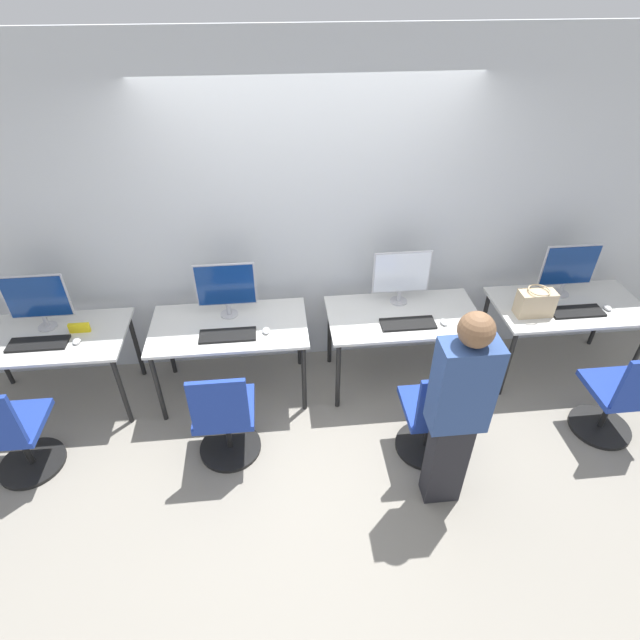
{
  "coord_description": "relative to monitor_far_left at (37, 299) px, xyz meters",
  "views": [
    {
      "loc": [
        -0.32,
        -2.96,
        3.17
      ],
      "look_at": [
        0.0,
        0.14,
        0.87
      ],
      "focal_mm": 28.0,
      "sensor_mm": 36.0,
      "label": 1
    }
  ],
  "objects": [
    {
      "name": "desk_left",
      "position": [
        1.46,
        -0.13,
        -0.35
      ],
      "size": [
        1.27,
        0.69,
        0.72
      ],
      "color": "silver",
      "rests_on": "ground_plane"
    },
    {
      "name": "keyboard_far_right",
      "position": [
        4.37,
        -0.25,
        -0.26
      ],
      "size": [
        0.45,
        0.17,
        0.02
      ],
      "color": "black",
      "rests_on": "desk_far_right"
    },
    {
      "name": "handbag",
      "position": [
        3.99,
        -0.23,
        -0.16
      ],
      "size": [
        0.3,
        0.18,
        0.25
      ],
      "color": "tan",
      "rests_on": "desk_far_right"
    },
    {
      "name": "ground_plane",
      "position": [
        2.18,
        -0.47,
        -0.99
      ],
      "size": [
        20.0,
        20.0,
        0.0
      ],
      "primitive_type": "plane",
      "color": "gray"
    },
    {
      "name": "office_chair_left",
      "position": [
        1.43,
        -0.85,
        -0.61
      ],
      "size": [
        0.48,
        0.48,
        0.92
      ],
      "color": "black",
      "rests_on": "ground_plane"
    },
    {
      "name": "monitor_far_left",
      "position": [
        0.0,
        0.0,
        0.0
      ],
      "size": [
        0.49,
        0.15,
        0.49
      ],
      "color": "#B2B2B7",
      "rests_on": "desk_far_left"
    },
    {
      "name": "office_chair_far_right",
      "position": [
        4.45,
        -0.95,
        -0.61
      ],
      "size": [
        0.48,
        0.48,
        0.92
      ],
      "color": "black",
      "rests_on": "ground_plane"
    },
    {
      "name": "office_chair_right",
      "position": [
        2.97,
        -0.99,
        -0.61
      ],
      "size": [
        0.48,
        0.48,
        0.92
      ],
      "color": "black",
      "rests_on": "ground_plane"
    },
    {
      "name": "desk_right",
      "position": [
        2.91,
        -0.13,
        -0.35
      ],
      "size": [
        1.27,
        0.69,
        0.72
      ],
      "color": "silver",
      "rests_on": "ground_plane"
    },
    {
      "name": "keyboard_far_left",
      "position": [
        0.0,
        -0.23,
        -0.26
      ],
      "size": [
        0.45,
        0.17,
        0.02
      ],
      "color": "black",
      "rests_on": "desk_far_left"
    },
    {
      "name": "mouse_left",
      "position": [
        1.76,
        -0.25,
        -0.26
      ],
      "size": [
        0.06,
        0.09,
        0.03
      ],
      "color": "silver",
      "rests_on": "desk_left"
    },
    {
      "name": "monitor_left",
      "position": [
        1.46,
        0.02,
        0.0
      ],
      "size": [
        0.49,
        0.15,
        0.49
      ],
      "color": "#B2B2B7",
      "rests_on": "desk_left"
    },
    {
      "name": "keyboard_left",
      "position": [
        1.46,
        -0.27,
        -0.26
      ],
      "size": [
        0.45,
        0.17,
        0.02
      ],
      "color": "black",
      "rests_on": "desk_left"
    },
    {
      "name": "monitor_right",
      "position": [
        2.91,
        0.07,
        0.0
      ],
      "size": [
        0.49,
        0.15,
        0.49
      ],
      "color": "#B2B2B7",
      "rests_on": "desk_right"
    },
    {
      "name": "wall_back",
      "position": [
        2.18,
        0.34,
        0.41
      ],
      "size": [
        12.0,
        0.05,
        2.8
      ],
      "color": "#B7BCC1",
      "rests_on": "ground_plane"
    },
    {
      "name": "monitor_far_right",
      "position": [
        4.37,
        0.03,
        0.0
      ],
      "size": [
        0.49,
        0.15,
        0.49
      ],
      "color": "#B2B2B7",
      "rests_on": "desk_far_right"
    },
    {
      "name": "desk_far_left",
      "position": [
        -0.0,
        -0.13,
        -0.35
      ],
      "size": [
        1.27,
        0.69,
        0.72
      ],
      "color": "silver",
      "rests_on": "ground_plane"
    },
    {
      "name": "keyboard_right",
      "position": [
        2.91,
        -0.27,
        -0.26
      ],
      "size": [
        0.45,
        0.17,
        0.02
      ],
      "color": "black",
      "rests_on": "desk_right"
    },
    {
      "name": "office_chair_far_left",
      "position": [
        -0.08,
        -0.85,
        -0.61
      ],
      "size": [
        0.48,
        0.48,
        0.92
      ],
      "color": "black",
      "rests_on": "ground_plane"
    },
    {
      "name": "placard_far_left",
      "position": [
        0.28,
        -0.09,
        -0.23
      ],
      "size": [
        0.16,
        0.03,
        0.08
      ],
      "color": "yellow",
      "rests_on": "desk_far_left"
    },
    {
      "name": "mouse_right",
      "position": [
        3.21,
        -0.29,
        -0.26
      ],
      "size": [
        0.06,
        0.09,
        0.03
      ],
      "color": "silver",
      "rests_on": "desk_right"
    },
    {
      "name": "mouse_far_right",
      "position": [
        4.65,
        -0.23,
        -0.26
      ],
      "size": [
        0.06,
        0.09,
        0.03
      ],
      "color": "silver",
      "rests_on": "desk_far_right"
    },
    {
      "name": "desk_far_right",
      "position": [
        4.37,
        -0.13,
        -0.35
      ],
      "size": [
        1.27,
        0.69,
        0.72
      ],
      "color": "silver",
      "rests_on": "ground_plane"
    },
    {
      "name": "mouse_far_left",
      "position": [
        0.29,
        -0.23,
        -0.26
      ],
      "size": [
        0.06,
        0.09,
        0.03
      ],
      "color": "silver",
      "rests_on": "desk_far_left"
    },
    {
      "name": "person_right",
      "position": [
        2.94,
        -1.36,
        -0.12
      ],
      "size": [
        0.36,
        0.21,
        1.6
      ],
      "color": "#232328",
      "rests_on": "ground_plane"
    }
  ]
}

